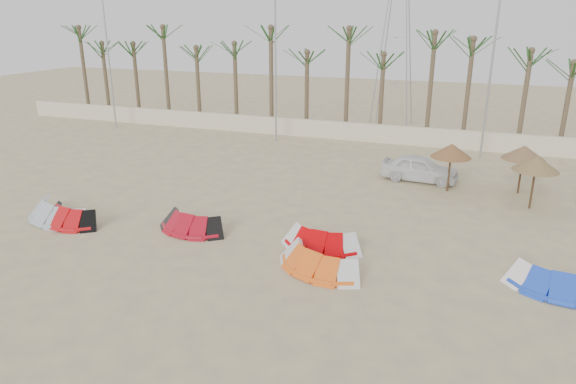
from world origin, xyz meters
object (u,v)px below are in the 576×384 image
at_px(kite_red_mid, 194,220).
at_px(kite_red_right, 323,237).
at_px(kite_blue, 562,278).
at_px(kite_grey, 62,209).
at_px(kite_orange, 320,257).
at_px(car, 420,168).
at_px(parasol_mid, 536,164).
at_px(parasol_left, 451,151).
at_px(parasol_right, 524,152).
at_px(kite_red_left, 73,214).

relative_size(kite_red_mid, kite_red_right, 1.00).
bearing_deg(kite_blue, kite_grey, -178.37).
distance_m(kite_grey, kite_orange, 12.31).
bearing_deg(car, kite_red_right, 169.42).
distance_m(kite_blue, parasol_mid, 8.09).
xyz_separation_m(kite_orange, parasol_left, (3.78, 10.44, 1.74)).
bearing_deg(kite_red_mid, parasol_left, 42.15).
distance_m(kite_red_mid, kite_red_right, 5.63).
bearing_deg(parasol_left, kite_orange, -109.89).
bearing_deg(kite_blue, kite_red_right, 176.57).
bearing_deg(car, kite_orange, 173.50).
distance_m(kite_orange, parasol_mid, 12.03).
relative_size(kite_orange, parasol_right, 1.49).
xyz_separation_m(kite_red_right, parasol_left, (4.20, 8.67, 1.75)).
height_order(kite_orange, car, car).
distance_m(parasol_left, car, 2.53).
distance_m(kite_red_right, parasol_mid, 11.04).
xyz_separation_m(kite_red_left, parasol_left, (15.19, 10.03, 1.75)).
xyz_separation_m(parasol_left, parasol_mid, (3.82, -1.29, 0.04)).
distance_m(kite_red_mid, kite_orange, 6.24).
bearing_deg(kite_red_left, parasol_left, 33.43).
relative_size(kite_orange, car, 0.91).
bearing_deg(kite_red_left, kite_red_mid, 11.97).
xyz_separation_m(kite_red_left, kite_blue, (19.39, 0.86, 0.00)).
distance_m(kite_grey, parasol_left, 18.88).
xyz_separation_m(kite_red_mid, parasol_right, (13.25, 9.79, 1.74)).
relative_size(kite_grey, parasol_right, 1.59).
distance_m(kite_grey, kite_red_left, 0.92).
relative_size(kite_red_mid, kite_blue, 0.91).
height_order(kite_red_left, kite_red_right, same).
xyz_separation_m(parasol_left, car, (-1.59, 1.32, -1.46)).
height_order(parasol_mid, car, parasol_mid).
bearing_deg(kite_red_right, parasol_left, 64.17).
xyz_separation_m(kite_red_mid, parasol_left, (9.82, 8.89, 1.75)).
relative_size(kite_red_left, kite_blue, 0.89).
distance_m(kite_red_left, kite_red_right, 11.08).
bearing_deg(parasol_mid, parasol_left, 161.33).
relative_size(kite_orange, kite_blue, 1.06).
relative_size(kite_red_mid, parasol_mid, 1.26).
bearing_deg(kite_red_left, kite_red_right, 7.07).
height_order(kite_grey, car, car).
bearing_deg(parasol_right, parasol_left, -165.29).
bearing_deg(kite_grey, parasol_left, 31.24).
height_order(kite_red_left, kite_blue, same).
bearing_deg(kite_blue, parasol_left, 114.57).
bearing_deg(kite_orange, parasol_mid, 50.32).
bearing_deg(parasol_right, car, 175.25).
xyz_separation_m(kite_red_mid, kite_orange, (6.05, -1.55, 0.00)).
bearing_deg(kite_red_left, parasol_right, 30.41).
distance_m(kite_grey, car, 18.22).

